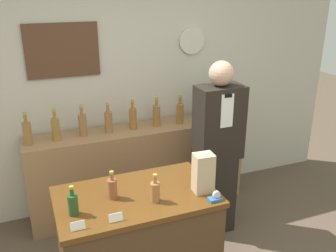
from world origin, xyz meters
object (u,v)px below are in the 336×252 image
(shopkeeper, at_px, (217,151))
(paper_bag, at_px, (203,173))
(potted_plant, at_px, (219,99))
(tape_dispenser, at_px, (215,198))

(shopkeeper, height_order, paper_bag, shopkeeper)
(potted_plant, distance_m, paper_bag, 1.60)
(shopkeeper, xyz_separation_m, paper_bag, (-0.50, -0.69, 0.20))
(paper_bag, xyz_separation_m, tape_dispenser, (0.02, -0.15, -0.13))
(paper_bag, bearing_deg, potted_plant, 57.33)
(tape_dispenser, bearing_deg, potted_plant, 60.70)
(shopkeeper, bearing_deg, tape_dispenser, -119.83)
(shopkeeper, distance_m, paper_bag, 0.88)
(potted_plant, bearing_deg, tape_dispenser, -119.30)
(potted_plant, relative_size, tape_dispenser, 4.19)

